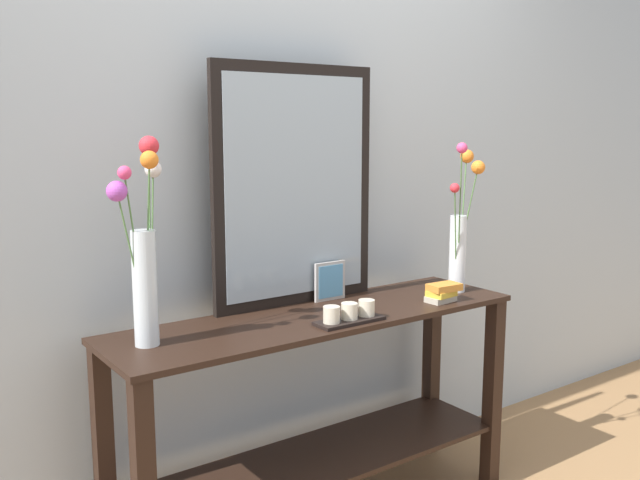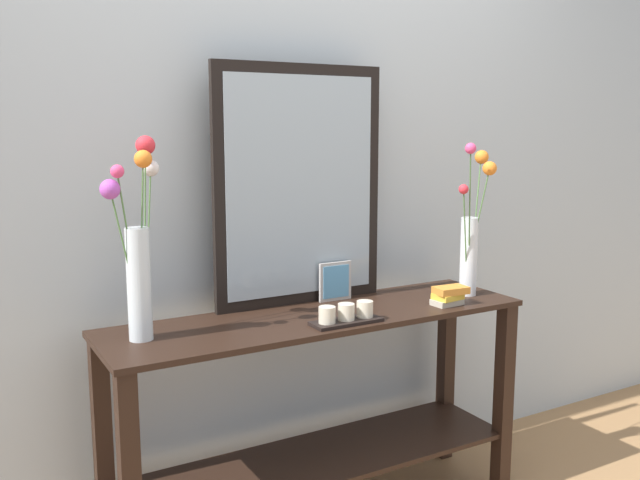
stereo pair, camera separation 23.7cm
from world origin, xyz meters
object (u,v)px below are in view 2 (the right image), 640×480
at_px(candle_tray, 346,315).
at_px(console_table, 320,393).
at_px(book_stack, 449,295).
at_px(picture_frame_small, 335,281).
at_px(tall_vase_left, 138,250).
at_px(mirror_leaning, 300,186).
at_px(vase_right, 472,234).

bearing_deg(candle_tray, console_table, 98.17).
distance_m(candle_tray, book_stack, 0.45).
relative_size(console_table, candle_tray, 6.24).
relative_size(candle_tray, book_stack, 1.85).
bearing_deg(picture_frame_small, candle_tray, -114.31).
relative_size(tall_vase_left, picture_frame_small, 4.24).
distance_m(mirror_leaning, candle_tray, 0.52).
height_order(tall_vase_left, book_stack, tall_vase_left).
bearing_deg(candle_tray, book_stack, 2.23).
xyz_separation_m(tall_vase_left, picture_frame_small, (0.77, 0.11, -0.21)).
bearing_deg(tall_vase_left, console_table, -2.85).
bearing_deg(tall_vase_left, candle_tray, -15.00).
height_order(console_table, book_stack, book_stack).
relative_size(console_table, vase_right, 2.58).
xyz_separation_m(console_table, tall_vase_left, (-0.62, 0.03, 0.57)).
bearing_deg(vase_right, tall_vase_left, 176.70).
distance_m(picture_frame_small, book_stack, 0.42).
bearing_deg(console_table, tall_vase_left, 177.15).
distance_m(tall_vase_left, vase_right, 1.27).
xyz_separation_m(vase_right, candle_tray, (-0.63, -0.10, -0.21)).
distance_m(mirror_leaning, picture_frame_small, 0.38).
bearing_deg(console_table, mirror_leaning, 84.03).
height_order(tall_vase_left, candle_tray, tall_vase_left).
xyz_separation_m(console_table, vase_right, (0.65, -0.04, 0.53)).
distance_m(vase_right, book_stack, 0.28).
relative_size(tall_vase_left, candle_tray, 2.55).
bearing_deg(tall_vase_left, book_stack, -7.99).
xyz_separation_m(tall_vase_left, candle_tray, (0.64, -0.17, -0.25)).
bearing_deg(mirror_leaning, tall_vase_left, -166.94).
xyz_separation_m(mirror_leaning, tall_vase_left, (-0.64, -0.15, -0.16)).
distance_m(tall_vase_left, candle_tray, 0.71).
bearing_deg(picture_frame_small, vase_right, -20.23).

